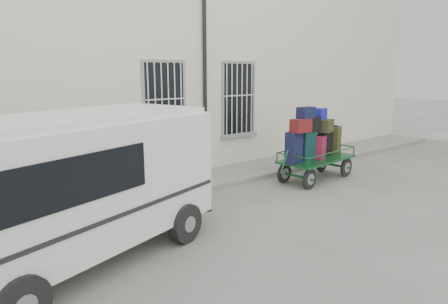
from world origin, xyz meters
name	(u,v)px	position (x,y,z in m)	size (l,w,h in m)	color
ground	(246,205)	(0.00, 0.00, 0.00)	(80.00, 80.00, 0.00)	#64635F
building	(135,75)	(0.00, 5.50, 3.00)	(24.00, 5.15, 6.00)	beige
sidewalk	(194,182)	(0.00, 2.20, 0.07)	(24.00, 1.70, 0.15)	gray
luggage_cart	(315,144)	(3.02, 0.43, 1.07)	(2.95, 1.34, 2.17)	black
van	(74,180)	(-4.06, -0.35, 1.41)	(5.23, 3.39, 2.45)	white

